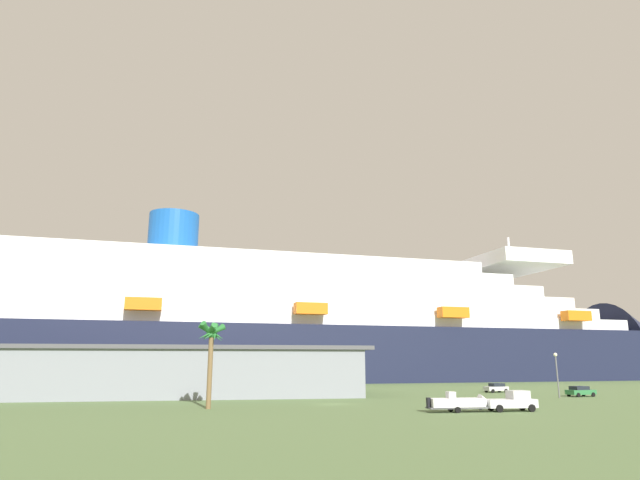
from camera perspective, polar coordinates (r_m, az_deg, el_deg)
ground_plane at (r=100.96m, az=-3.16°, el=-15.86°), size 600.00×600.00×0.00m
cruise_ship at (r=151.96m, az=-1.45°, el=-9.70°), size 268.97×47.56×53.73m
terminal_building at (r=93.42m, az=-19.07°, el=-13.06°), size 74.08×29.46×7.71m
pickup_truck at (r=64.92m, az=19.80°, el=-15.90°), size 5.74×2.62×2.20m
small_boat_on_trailer at (r=62.40m, az=14.93°, el=-16.44°), size 8.23×2.37×2.15m
palm_tree at (r=65.68m, az=-11.51°, el=-10.38°), size 3.40×3.42×10.01m
street_lamp at (r=90.73m, az=23.92°, el=-12.34°), size 0.56×0.56×6.65m
parked_car_green_wagon at (r=95.98m, az=26.01°, el=-14.28°), size 4.80×2.56×1.58m
parked_car_silver_sedan at (r=103.27m, az=18.28°, el=-14.73°), size 4.43×2.42×1.58m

